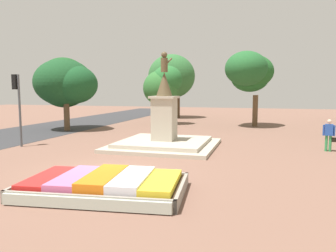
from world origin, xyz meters
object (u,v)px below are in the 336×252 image
(traffic_light_mid_block, at_px, (18,97))
(pedestrian_with_handbag, at_px, (329,134))
(statue_monument, at_px, (164,133))
(flower_planter, at_px, (104,185))

(traffic_light_mid_block, relative_size, pedestrian_with_handbag, 2.41)
(statue_monument, bearing_deg, flower_planter, -86.06)
(traffic_light_mid_block, distance_m, pedestrian_with_handbag, 16.39)
(statue_monument, xyz_separation_m, pedestrian_with_handbag, (8.32, 1.10, 0.14))
(pedestrian_with_handbag, bearing_deg, statue_monument, -172.46)
(traffic_light_mid_block, bearing_deg, pedestrian_with_handbag, 10.98)
(statue_monument, height_order, pedestrian_with_handbag, statue_monument)
(traffic_light_mid_block, height_order, pedestrian_with_handbag, traffic_light_mid_block)
(statue_monument, bearing_deg, pedestrian_with_handbag, 7.54)
(statue_monument, relative_size, traffic_light_mid_block, 1.40)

